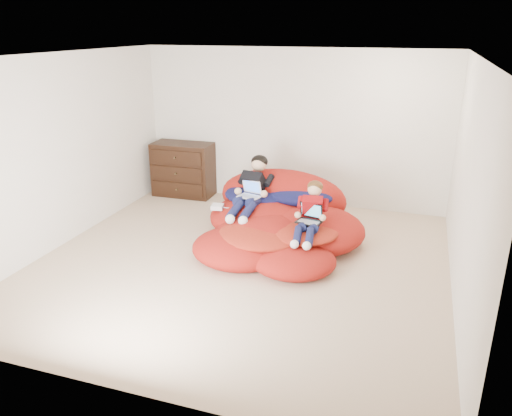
{
  "coord_description": "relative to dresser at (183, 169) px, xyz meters",
  "views": [
    {
      "loc": [
        1.95,
        -5.3,
        2.82
      ],
      "look_at": [
        0.15,
        0.16,
        0.7
      ],
      "focal_mm": 35.0,
      "sensor_mm": 36.0,
      "label": 1
    }
  ],
  "objects": [
    {
      "name": "beanbag_pile",
      "position": [
        2.11,
        -1.36,
        -0.2
      ],
      "size": [
        2.27,
        2.37,
        0.9
      ],
      "color": "#AF1B13",
      "rests_on": "ground"
    },
    {
      "name": "cream_pillow",
      "position": [
        1.6,
        -0.55,
        0.16
      ],
      "size": [
        0.41,
        0.26,
        0.26
      ],
      "primitive_type": "ellipsoid",
      "color": "beige",
      "rests_on": "beanbag_pile"
    },
    {
      "name": "power_adapter",
      "position": [
        1.24,
        -1.47,
        -0.04
      ],
      "size": [
        0.19,
        0.19,
        0.06
      ],
      "primitive_type": "cube",
      "rotation": [
        0.0,
        0.0,
        0.17
      ],
      "color": "silver",
      "rests_on": "beanbag_pile"
    },
    {
      "name": "older_boy",
      "position": [
        1.67,
        -1.18,
        0.22
      ],
      "size": [
        0.38,
        1.16,
        0.7
      ],
      "color": "black",
      "rests_on": "beanbag_pile"
    },
    {
      "name": "younger_boy",
      "position": [
        2.63,
        -1.73,
        0.15
      ],
      "size": [
        0.3,
        0.89,
        0.63
      ],
      "color": "#A00E11",
      "rests_on": "beanbag_pile"
    },
    {
      "name": "dresser",
      "position": [
        0.0,
        0.0,
        0.0
      ],
      "size": [
        1.04,
        0.59,
        0.92
      ],
      "color": "black",
      "rests_on": "ground"
    },
    {
      "name": "room_shell",
      "position": [
        1.86,
        -2.23,
        -0.24
      ],
      "size": [
        5.1,
        5.1,
        2.77
      ],
      "color": "#C6AB8D",
      "rests_on": "ground"
    },
    {
      "name": "laptop_white",
      "position": [
        1.67,
        -1.29,
        0.16
      ],
      "size": [
        0.34,
        0.34,
        0.22
      ],
      "color": "silver",
      "rests_on": "older_boy"
    },
    {
      "name": "laptop_black",
      "position": [
        2.63,
        -1.77,
        0.09
      ],
      "size": [
        0.34,
        0.32,
        0.22
      ],
      "color": "black",
      "rests_on": "younger_boy"
    }
  ]
}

